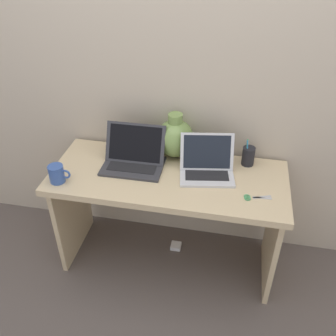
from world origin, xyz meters
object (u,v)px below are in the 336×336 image
(green_vase, at_px, (175,138))
(pen_cup, at_px, (248,156))
(scissors, at_px, (253,197))
(coffee_mug, at_px, (57,174))
(laptop_left, at_px, (134,156))
(power_brick, at_px, (176,246))
(laptop_right, at_px, (207,164))

(green_vase, height_order, pen_cup, green_vase)
(green_vase, xyz_separation_m, scissors, (0.48, -0.34, -0.12))
(coffee_mug, relative_size, pen_cup, 0.75)
(laptop_left, relative_size, coffee_mug, 2.84)
(scissors, relative_size, power_brick, 2.11)
(scissors, bearing_deg, coffee_mug, -176.58)
(green_vase, xyz_separation_m, power_brick, (0.04, -0.12, -0.81))
(laptop_right, bearing_deg, power_brick, 169.00)
(laptop_left, xyz_separation_m, pen_cup, (0.66, 0.13, -0.00))
(pen_cup, bearing_deg, laptop_left, -168.81)
(green_vase, bearing_deg, laptop_left, -145.43)
(laptop_right, bearing_deg, scissors, -34.67)
(green_vase, distance_m, coffee_mug, 0.72)
(laptop_right, xyz_separation_m, coffee_mug, (-0.81, -0.25, -0.01))
(green_vase, distance_m, power_brick, 0.82)
(laptop_right, relative_size, scissors, 2.31)
(green_vase, relative_size, pen_cup, 1.67)
(power_brick, bearing_deg, coffee_mug, -155.72)
(green_vase, bearing_deg, scissors, -34.96)
(green_vase, relative_size, scissors, 1.89)
(laptop_right, relative_size, coffee_mug, 2.70)
(green_vase, height_order, coffee_mug, green_vase)
(laptop_left, relative_size, power_brick, 5.12)
(green_vase, xyz_separation_m, coffee_mug, (-0.59, -0.40, -0.07))
(coffee_mug, relative_size, power_brick, 1.80)
(coffee_mug, height_order, scissors, coffee_mug)
(pen_cup, distance_m, scissors, 0.32)
(laptop_right, bearing_deg, green_vase, 144.69)
(laptop_right, distance_m, power_brick, 0.77)
(pen_cup, bearing_deg, laptop_right, -150.46)
(laptop_left, relative_size, laptop_right, 1.05)
(coffee_mug, distance_m, pen_cup, 1.11)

